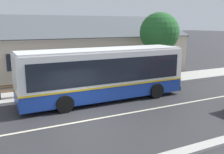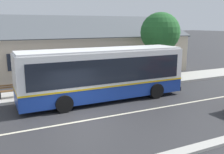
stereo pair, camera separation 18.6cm
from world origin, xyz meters
name	(u,v)px [view 1 (the left image)]	position (x,y,z in m)	size (l,w,h in m)	color
ground_plane	(84,121)	(0.00, 0.00, 0.00)	(300.00, 300.00, 0.00)	#2D2D30
sidewalk_far	(55,92)	(0.00, 6.00, 0.07)	(60.00, 3.00, 0.15)	#ADAAA3
lane_divider_stripe	(84,121)	(0.00, 0.00, 0.00)	(60.00, 0.16, 0.01)	beige
community_building	(43,54)	(0.86, 13.95, 1.94)	(28.17, 10.45, 6.73)	tan
transit_bus	(104,73)	(2.44, 2.90, 1.78)	(10.74, 2.83, 3.32)	navy
bench_by_building	(11,92)	(-2.95, 5.46, 0.57)	(1.69, 0.51, 0.94)	brown
bench_down_street	(62,84)	(0.57, 6.04, 0.56)	(1.51, 0.51, 0.94)	brown
street_tree_primary	(159,33)	(9.57, 6.73, 4.10)	(3.46, 3.46, 5.87)	#4C3828
bus_stop_sign	(167,63)	(9.12, 4.99, 1.64)	(0.36, 0.07, 2.40)	gray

